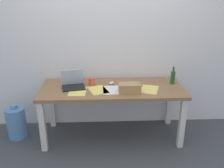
% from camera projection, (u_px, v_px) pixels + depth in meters
% --- Properties ---
extents(ground_plane, '(8.00, 8.00, 0.00)m').
position_uv_depth(ground_plane, '(112.00, 135.00, 3.45)').
color(ground_plane, '#42474C').
extents(back_wall, '(5.20, 0.08, 2.60)m').
position_uv_depth(back_wall, '(111.00, 38.00, 3.38)').
color(back_wall, white).
rests_on(back_wall, ground).
extents(desk, '(1.86, 0.73, 0.72)m').
position_uv_depth(desk, '(112.00, 94.00, 3.22)').
color(desk, olive).
rests_on(desk, ground).
extents(laptop_left, '(0.33, 0.29, 0.22)m').
position_uv_depth(laptop_left, '(73.00, 84.00, 3.19)').
color(laptop_left, black).
rests_on(laptop_left, desk).
extents(beer_bottle, '(0.06, 0.06, 0.24)m').
position_uv_depth(beer_bottle, '(173.00, 77.00, 3.29)').
color(beer_bottle, '#1E5123').
rests_on(beer_bottle, desk).
extents(computer_mouse, '(0.10, 0.12, 0.03)m').
position_uv_depth(computer_mouse, '(111.00, 83.00, 3.30)').
color(computer_mouse, silver).
rests_on(computer_mouse, desk).
extents(cardboard_box, '(0.27, 0.16, 0.12)m').
position_uv_depth(cardboard_box, '(129.00, 88.00, 3.02)').
color(cardboard_box, tan).
rests_on(cardboard_box, desk).
extents(coffee_mug, '(0.08, 0.08, 0.09)m').
position_uv_depth(coffee_mug, '(92.00, 82.00, 3.26)').
color(coffee_mug, '#D84C38').
rests_on(coffee_mug, desk).
extents(paper_yellow_folder, '(0.29, 0.35, 0.00)m').
position_uv_depth(paper_yellow_folder, '(98.00, 90.00, 3.11)').
color(paper_yellow_folder, '#F4E06B').
rests_on(paper_yellow_folder, desk).
extents(paper_sheet_center, '(0.21, 0.30, 0.00)m').
position_uv_depth(paper_sheet_center, '(111.00, 90.00, 3.11)').
color(paper_sheet_center, white).
rests_on(paper_sheet_center, desk).
extents(paper_sheet_front_left, '(0.22, 0.31, 0.00)m').
position_uv_depth(paper_sheet_front_left, '(78.00, 91.00, 3.07)').
color(paper_sheet_front_left, '#F4E06B').
rests_on(paper_sheet_front_left, desk).
extents(paper_sheet_front_right, '(0.29, 0.35, 0.00)m').
position_uv_depth(paper_sheet_front_right, '(149.00, 89.00, 3.13)').
color(paper_sheet_front_right, '#F4E06B').
rests_on(paper_sheet_front_right, desk).
extents(water_cooler_jug, '(0.26, 0.26, 0.48)m').
position_uv_depth(water_cooler_jug, '(16.00, 122.00, 3.34)').
color(water_cooler_jug, '#598CC6').
rests_on(water_cooler_jug, ground).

